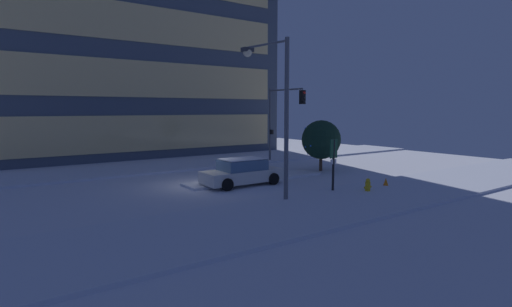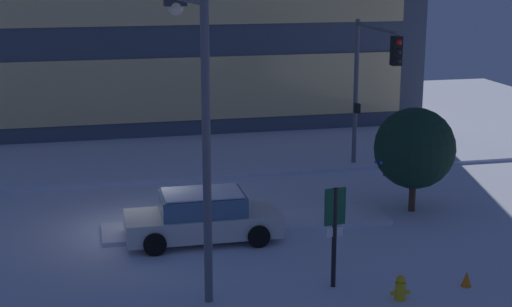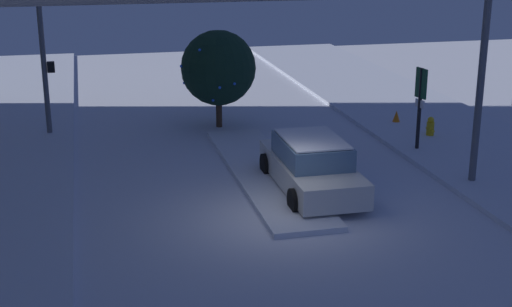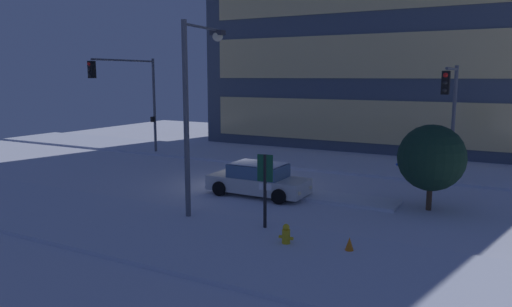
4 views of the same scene
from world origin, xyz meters
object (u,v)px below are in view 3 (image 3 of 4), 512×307
(car_near, at_px, (311,166))
(parking_info_sign, at_px, (420,99))
(decorated_tree_median, at_px, (218,68))
(street_lamp_arched, at_px, (460,11))
(traffic_light_corner_far_left, at_px, (198,207))
(fire_hydrant, at_px, (430,128))
(construction_cone, at_px, (396,118))
(traffic_light_corner_far_right, at_px, (90,17))

(car_near, relative_size, parking_info_sign, 1.72)
(car_near, distance_m, decorated_tree_median, 7.43)
(parking_info_sign, xyz_separation_m, decorated_tree_median, (4.59, 5.55, 0.40))
(car_near, relative_size, street_lamp_arched, 0.64)
(traffic_light_corner_far_left, xyz_separation_m, street_lamp_arched, (11.28, -8.60, 0.28))
(fire_hydrant, xyz_separation_m, construction_cone, (1.94, 0.37, -0.10))
(fire_hydrant, xyz_separation_m, parking_info_sign, (-1.32, 1.11, 1.37))
(car_near, xyz_separation_m, street_lamp_arched, (-0.67, -3.68, 4.10))
(traffic_light_corner_far_left, distance_m, fire_hydrant, 19.43)
(car_near, xyz_separation_m, traffic_light_corner_far_left, (-11.95, 4.92, 3.82))
(street_lamp_arched, height_order, decorated_tree_median, street_lamp_arched)
(decorated_tree_median, bearing_deg, parking_info_sign, -129.57)
(fire_hydrant, bearing_deg, traffic_light_corner_far_left, 146.81)
(traffic_light_corner_far_left, relative_size, construction_cone, 11.86)
(traffic_light_corner_far_right, distance_m, street_lamp_arched, 12.17)
(car_near, xyz_separation_m, fire_hydrant, (3.93, -5.47, -0.34))
(car_near, bearing_deg, traffic_light_corner_far_right, 37.38)
(car_near, distance_m, fire_hydrant, 6.75)
(fire_hydrant, distance_m, construction_cone, 1.98)
(construction_cone, bearing_deg, traffic_light_corner_far_left, 150.66)
(car_near, distance_m, traffic_light_corner_far_left, 13.47)
(traffic_light_corner_far_right, height_order, parking_info_sign, traffic_light_corner_far_right)
(traffic_light_corner_far_right, xyz_separation_m, construction_cone, (-1.42, -10.58, -3.76))
(street_lamp_arched, distance_m, decorated_tree_median, 9.63)
(traffic_light_corner_far_left, relative_size, parking_info_sign, 2.40)
(traffic_light_corner_far_left, distance_m, parking_info_sign, 17.49)
(parking_info_sign, height_order, decorated_tree_median, decorated_tree_median)
(traffic_light_corner_far_right, distance_m, decorated_tree_median, 4.70)
(car_near, height_order, parking_info_sign, parking_info_sign)
(decorated_tree_median, xyz_separation_m, construction_cone, (-1.32, -6.29, -1.87))
(car_near, height_order, traffic_light_corner_far_left, traffic_light_corner_far_left)
(decorated_tree_median, bearing_deg, construction_cone, -101.86)
(decorated_tree_median, bearing_deg, fire_hydrant, -116.10)
(street_lamp_arched, height_order, construction_cone, street_lamp_arched)
(traffic_light_corner_far_right, relative_size, traffic_light_corner_far_left, 0.90)
(car_near, bearing_deg, fire_hydrant, -53.85)
(street_lamp_arched, height_order, fire_hydrant, street_lamp_arched)
(car_near, xyz_separation_m, decorated_tree_median, (7.19, 1.18, 1.43))
(car_near, relative_size, construction_cone, 8.48)
(traffic_light_corner_far_right, bearing_deg, decorated_tree_median, -1.30)
(car_near, bearing_deg, construction_cone, -40.53)
(fire_hydrant, bearing_deg, construction_cone, 10.78)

